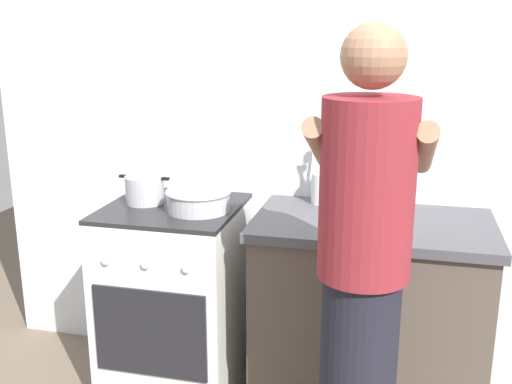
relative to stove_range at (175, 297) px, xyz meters
name	(u,v)px	position (x,y,z in m)	size (l,w,h in m)	color
back_wall	(306,122)	(0.55, 0.35, 0.80)	(3.20, 0.10, 2.50)	silver
countertop	(368,318)	(0.90, 0.00, 0.00)	(1.00, 0.60, 0.90)	brown
stove_range	(175,297)	(0.00, 0.00, 0.00)	(0.60, 0.62, 0.90)	white
pot	(145,190)	(-0.14, 0.02, 0.51)	(0.24, 0.18, 0.13)	#B2B2B7
mixing_bowl	(198,199)	(0.14, -0.04, 0.50)	(0.29, 0.29, 0.09)	#B7B7BC
utensil_crock	(322,184)	(0.65, 0.21, 0.54)	(0.10, 0.10, 0.33)	silver
spice_bottle	(362,215)	(0.86, -0.06, 0.49)	(0.04, 0.04, 0.09)	silver
person	(362,286)	(0.90, -0.59, 0.41)	(0.41, 0.50, 1.70)	black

